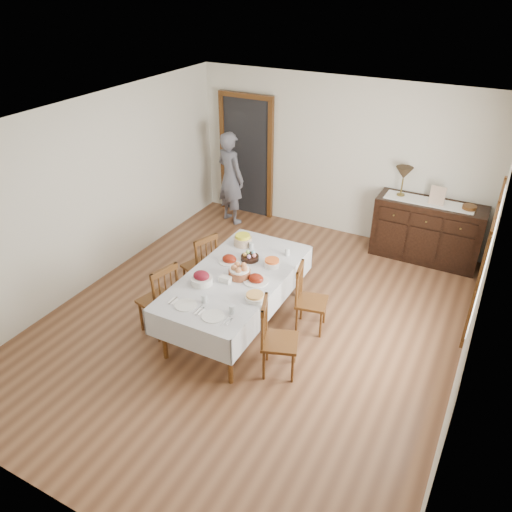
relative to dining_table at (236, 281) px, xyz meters
The scene contains 26 objects.
ground 0.70m from the dining_table, 40.57° to the left, with size 6.00×6.00×0.00m, color brown.
room_shell 1.12m from the dining_table, 89.36° to the left, with size 5.02×6.02×2.65m.
dining_table is the anchor object (origin of this frame).
chair_left_near 0.95m from the dining_table, 144.09° to the right, with size 0.50×0.50×0.99m.
chair_left_far 0.90m from the dining_table, 153.03° to the left, with size 0.50×0.50×0.94m.
chair_right_near 0.98m from the dining_table, 33.50° to the right, with size 0.50×0.50×0.95m.
chair_right_far 0.92m from the dining_table, 24.48° to the left, with size 0.44×0.44×0.90m.
sideboard 3.35m from the dining_table, 58.43° to the left, with size 1.60×0.58×0.96m.
person 3.07m from the dining_table, 121.71° to the left, with size 0.55×0.35×1.74m, color slate.
bread_basket 0.17m from the dining_table, 16.09° to the right, with size 0.27×0.27×0.17m.
egg_basket 0.42m from the dining_table, 94.25° to the left, with size 0.23×0.23×0.11m.
ham_platter_a 0.36m from the dining_table, 134.83° to the left, with size 0.28×0.28×0.11m.
ham_platter_b 0.30m from the dining_table, ahead, with size 0.31×0.31×0.11m.
beet_bowl 0.47m from the dining_table, 127.70° to the right, with size 0.27×0.27×0.16m.
carrot_bowl 0.51m from the dining_table, 53.51° to the left, with size 0.20×0.20×0.10m.
pineapple_bowl 0.79m from the dining_table, 113.10° to the left, with size 0.24×0.24×0.15m.
casserole_dish 0.57m from the dining_table, 37.86° to the right, with size 0.24×0.24×0.07m.
butter_dish 0.23m from the dining_table, 102.33° to the right, with size 0.14×0.09×0.07m.
setting_left 0.78m from the dining_table, 100.22° to the right, with size 0.42×0.31×0.10m.
setting_right 0.83m from the dining_table, 73.07° to the right, with size 0.42×0.31×0.10m.
glass_far_a 0.69m from the dining_table, 102.44° to the left, with size 0.06×0.06×0.09m.
glass_far_b 0.82m from the dining_table, 64.27° to the left, with size 0.06×0.06×0.11m.
runner 3.32m from the dining_table, 59.07° to the left, with size 1.30×0.35×0.01m.
table_lamp 3.21m from the dining_table, 66.31° to the left, with size 0.26×0.26×0.46m.
picture_frame 3.36m from the dining_table, 57.12° to the left, with size 0.22×0.08×0.28m.
deco_bowl 3.65m from the dining_table, 51.46° to the left, with size 0.20×0.20×0.06m.
Camera 1 is at (2.46, -4.55, 4.03)m, focal length 35.00 mm.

